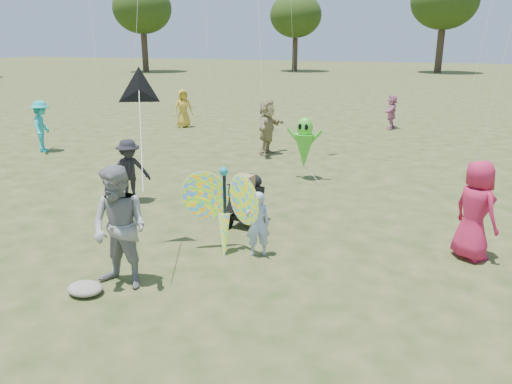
% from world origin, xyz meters
% --- Properties ---
extents(ground, '(160.00, 160.00, 0.00)m').
position_xyz_m(ground, '(0.00, 0.00, 0.00)').
color(ground, '#51592B').
rests_on(ground, ground).
extents(child_girl, '(0.53, 0.47, 1.21)m').
position_xyz_m(child_girl, '(-0.05, 1.19, 0.61)').
color(child_girl, '#9AB1DB').
rests_on(child_girl, ground).
extents(adult_man, '(1.01, 0.82, 1.97)m').
position_xyz_m(adult_man, '(-1.65, -0.65, 0.99)').
color(adult_man, gray).
rests_on(adult_man, ground).
extents(grey_bag, '(0.56, 0.46, 0.18)m').
position_xyz_m(grey_bag, '(-2.06, -1.08, 0.09)').
color(grey_bag, gray).
rests_on(grey_bag, ground).
extents(crowd_a, '(1.02, 1.03, 1.80)m').
position_xyz_m(crowd_a, '(3.56, 2.42, 0.90)').
color(crowd_a, '#BB1D46').
rests_on(crowd_a, ground).
extents(crowd_b, '(1.07, 1.12, 1.53)m').
position_xyz_m(crowd_b, '(-3.99, 3.05, 0.76)').
color(crowd_b, black).
rests_on(crowd_b, ground).
extents(crowd_d, '(0.69, 1.76, 1.85)m').
position_xyz_m(crowd_d, '(-2.58, 9.04, 0.93)').
color(crowd_d, tan).
rests_on(crowd_d, ground).
extents(crowd_g, '(0.95, 0.93, 1.65)m').
position_xyz_m(crowd_g, '(-7.81, 12.87, 0.83)').
color(crowd_g, gold).
rests_on(crowd_g, ground).
extents(crowd_i, '(1.13, 1.32, 1.77)m').
position_xyz_m(crowd_i, '(-10.01, 6.79, 0.88)').
color(crowd_i, '#21B4B7').
rests_on(crowd_i, ground).
extents(crowd_j, '(0.46, 1.36, 1.46)m').
position_xyz_m(crowd_j, '(0.81, 15.74, 0.73)').
color(crowd_j, '#C77298').
rests_on(crowd_j, ground).
extents(jogging_stroller, '(0.57, 1.09, 1.09)m').
position_xyz_m(jogging_stroller, '(-0.83, 2.65, 0.61)').
color(jogging_stroller, black).
rests_on(jogging_stroller, ground).
extents(butterfly_kite, '(1.74, 0.75, 1.81)m').
position_xyz_m(butterfly_kite, '(-0.68, 1.14, 0.82)').
color(butterfly_kite, orange).
rests_on(butterfly_kite, ground).
extents(delta_kite_rig, '(1.39, 1.82, 1.74)m').
position_xyz_m(delta_kite_rig, '(-2.17, 0.94, 2.91)').
color(delta_kite_rig, black).
rests_on(delta_kite_rig, ground).
extents(alien_kite, '(1.12, 0.69, 1.74)m').
position_xyz_m(alien_kite, '(-0.62, 6.47, 0.97)').
color(alien_kite, '#49CE30').
rests_on(alien_kite, ground).
extents(tree_line, '(91.78, 33.60, 10.79)m').
position_xyz_m(tree_line, '(3.67, 44.99, 6.86)').
color(tree_line, '#3A2D21').
rests_on(tree_line, ground).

